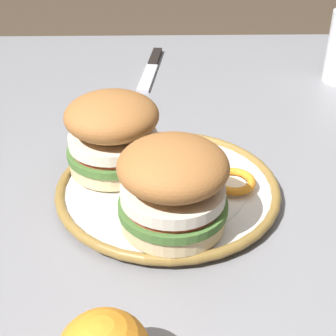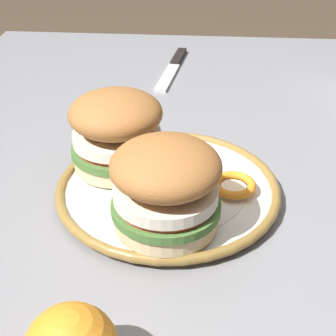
# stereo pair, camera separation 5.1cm
# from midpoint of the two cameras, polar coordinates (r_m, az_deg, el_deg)

# --- Properties ---
(dining_table) EXTENTS (1.25, 0.86, 0.72)m
(dining_table) POSITION_cam_midpoint_polar(r_m,az_deg,el_deg) (0.71, -2.94, -8.58)
(dining_table) COLOR gray
(dining_table) RESTS_ON ground
(dinner_plate) EXTENTS (0.28, 0.28, 0.02)m
(dinner_plate) POSITION_cam_midpoint_polar(r_m,az_deg,el_deg) (0.63, -2.32, -2.42)
(dinner_plate) COLOR white
(dinner_plate) RESTS_ON dining_table
(sandwich_half_left) EXTENTS (0.16, 0.16, 0.10)m
(sandwich_half_left) POSITION_cam_midpoint_polar(r_m,az_deg,el_deg) (0.53, -2.17, -2.02)
(sandwich_half_left) COLOR beige
(sandwich_half_left) RESTS_ON dinner_plate
(sandwich_half_right) EXTENTS (0.17, 0.17, 0.10)m
(sandwich_half_right) POSITION_cam_midpoint_polar(r_m,az_deg,el_deg) (0.64, -8.56, 3.94)
(sandwich_half_right) COLOR beige
(sandwich_half_right) RESTS_ON dinner_plate
(orange_peel_curled) EXTENTS (0.08, 0.08, 0.01)m
(orange_peel_curled) POSITION_cam_midpoint_polar(r_m,az_deg,el_deg) (0.62, 5.11, -1.60)
(orange_peel_curled) COLOR orange
(orange_peel_curled) RESTS_ON dinner_plate
(orange_peel_strip_long) EXTENTS (0.07, 0.07, 0.01)m
(orange_peel_strip_long) POSITION_cam_midpoint_polar(r_m,az_deg,el_deg) (0.68, 0.38, 1.65)
(orange_peel_strip_long) COLOR orange
(orange_peel_strip_long) RESTS_ON dinner_plate
(orange_peel_strip_short) EXTENTS (0.06, 0.07, 0.01)m
(orange_peel_strip_short) POSITION_cam_midpoint_polar(r_m,az_deg,el_deg) (0.63, -0.82, -0.78)
(orange_peel_strip_short) COLOR orange
(orange_peel_strip_short) RESTS_ON dinner_plate
(table_knife) EXTENTS (0.22, 0.05, 0.01)m
(table_knife) POSITION_cam_midpoint_polar(r_m,az_deg,el_deg) (1.02, -3.27, 11.39)
(table_knife) COLOR silver
(table_knife) RESTS_ON dining_table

